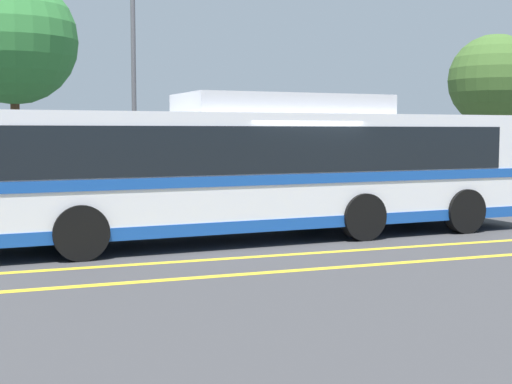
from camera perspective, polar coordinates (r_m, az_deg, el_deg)
The scene contains 8 objects.
ground_plane at distance 15.42m, azimuth 2.64°, elevation -3.66°, with size 220.00×220.00×0.00m, color #38383A.
lane_strip_0 at distance 13.36m, azimuth 3.27°, elevation -4.98°, with size 0.20×32.72×0.01m, color gold.
lane_strip_1 at distance 12.08m, azimuth 5.99°, elevation -6.05°, with size 0.20×32.72×0.01m, color gold.
curb_strip at distance 21.47m, azimuth -5.93°, elevation -1.06°, with size 40.72×0.36×0.15m, color #99999E.
transit_bus at distance 15.24m, azimuth 0.08°, elevation 2.05°, with size 13.15×3.42×3.07m.
street_lamp at distance 21.80m, azimuth -9.80°, elevation 11.99°, with size 0.48×0.48×7.19m.
tree_0 at distance 24.01m, azimuth -18.86°, elevation 11.39°, with size 4.01×4.01×7.14m.
tree_1 at distance 32.89m, azimuth 18.55°, elevation 8.44°, with size 3.97×3.97×6.47m.
Camera 1 is at (-5.93, -14.06, 2.29)m, focal length 50.00 mm.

